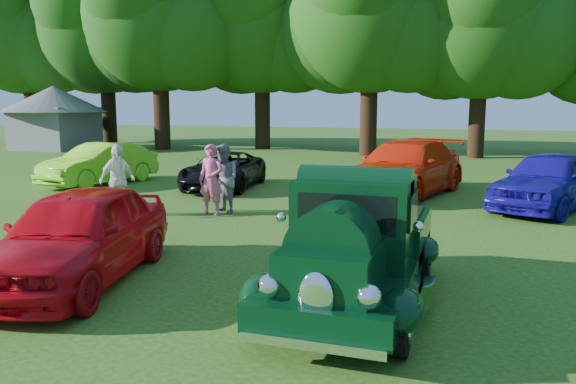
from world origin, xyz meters
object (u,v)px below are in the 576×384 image
(hero_pickup, at_px, (357,249))
(red_convertible, at_px, (78,235))
(spectator_white, at_px, (118,180))
(back_car_blue, at_px, (549,181))
(gazebo, at_px, (54,110))
(back_car_orange, at_px, (405,168))
(back_car_black, at_px, (224,170))
(spectator_grey, at_px, (224,179))
(back_car_lime, at_px, (100,164))
(spectator_pink, at_px, (211,180))

(hero_pickup, height_order, red_convertible, hero_pickup)
(hero_pickup, bearing_deg, spectator_white, 148.10)
(back_car_blue, xyz_separation_m, gazebo, (-26.76, 12.73, 1.63))
(back_car_orange, distance_m, spectator_white, 8.41)
(back_car_black, bearing_deg, spectator_grey, -72.21)
(back_car_black, relative_size, gazebo, 0.67)
(hero_pickup, bearing_deg, back_car_orange, 93.28)
(red_convertible, bearing_deg, hero_pickup, -7.20)
(back_car_lime, bearing_deg, back_car_black, 16.51)
(hero_pickup, bearing_deg, back_car_blue, 68.78)
(back_car_orange, relative_size, spectator_grey, 3.24)
(back_car_blue, bearing_deg, spectator_white, -132.43)
(back_car_black, relative_size, spectator_grey, 2.45)
(spectator_pink, distance_m, spectator_white, 2.31)
(back_car_black, relative_size, spectator_white, 2.43)
(gazebo, bearing_deg, spectator_white, -45.69)
(red_convertible, distance_m, back_car_blue, 11.72)
(hero_pickup, xyz_separation_m, spectator_white, (-6.89, 4.29, 0.12))
(hero_pickup, relative_size, back_car_orange, 0.79)
(back_car_black, bearing_deg, spectator_pink, -76.07)
(back_car_orange, relative_size, gazebo, 0.89)
(back_car_lime, bearing_deg, hero_pickup, -29.06)
(red_convertible, bearing_deg, gazebo, 118.86)
(back_car_black, bearing_deg, red_convertible, -85.22)
(hero_pickup, distance_m, back_car_lime, 13.98)
(back_car_black, distance_m, back_car_blue, 9.72)
(back_car_lime, xyz_separation_m, gazebo, (-12.61, 12.43, 1.69))
(spectator_pink, xyz_separation_m, gazebo, (-18.73, 16.17, 1.52))
(back_car_blue, bearing_deg, red_convertible, -105.33)
(red_convertible, xyz_separation_m, back_car_blue, (7.59, 8.93, 0.04))
(hero_pickup, xyz_separation_m, back_car_orange, (-0.56, 9.82, 0.06))
(hero_pickup, height_order, spectator_grey, hero_pickup)
(back_car_blue, bearing_deg, spectator_pink, -131.79)
(hero_pickup, distance_m, back_car_blue, 9.14)
(red_convertible, relative_size, spectator_pink, 2.44)
(spectator_grey, height_order, spectator_white, spectator_white)
(hero_pickup, bearing_deg, spectator_grey, 129.97)
(spectator_grey, bearing_deg, red_convertible, -54.01)
(red_convertible, relative_size, gazebo, 0.68)
(spectator_grey, bearing_deg, spectator_white, -120.89)
(back_car_lime, relative_size, spectator_grey, 2.46)
(spectator_pink, xyz_separation_m, spectator_grey, (0.18, 0.33, -0.01))
(back_car_lime, distance_m, back_car_orange, 10.33)
(spectator_pink, bearing_deg, back_car_orange, 48.51)
(hero_pickup, distance_m, spectator_white, 8.12)
(spectator_white, bearing_deg, spectator_grey, -48.51)
(hero_pickup, relative_size, back_car_blue, 0.99)
(hero_pickup, distance_m, spectator_pink, 6.94)
(red_convertible, xyz_separation_m, spectator_pink, (-0.44, 5.49, 0.15))
(back_car_orange, xyz_separation_m, gazebo, (-22.89, 11.43, 1.58))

